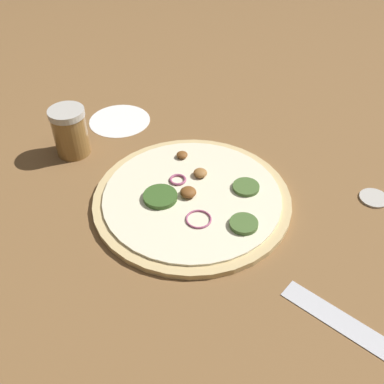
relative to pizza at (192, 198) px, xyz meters
The scene contains 5 objects.
ground_plane 0.01m from the pizza, 37.23° to the right, with size 3.00×3.00×0.00m, color brown.
pizza is the anchor object (origin of this frame).
spice_jar 0.26m from the pizza, 41.48° to the right, with size 0.06×0.06×0.09m.
loose_cap 0.30m from the pizza, behind, with size 0.05×0.05×0.01m.
flour_patch 0.29m from the pizza, 68.42° to the right, with size 0.13×0.13×0.00m.
Camera 1 is at (0.09, 0.54, 0.51)m, focal length 42.00 mm.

